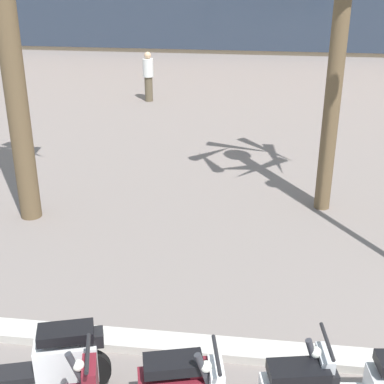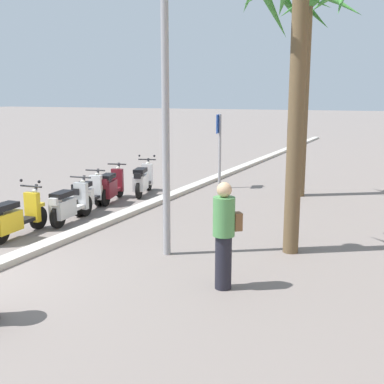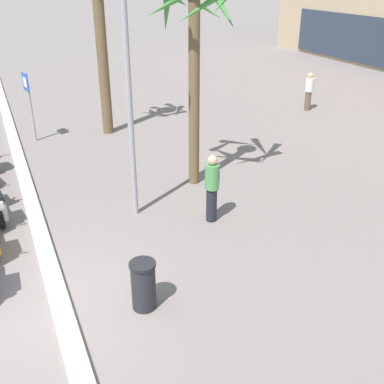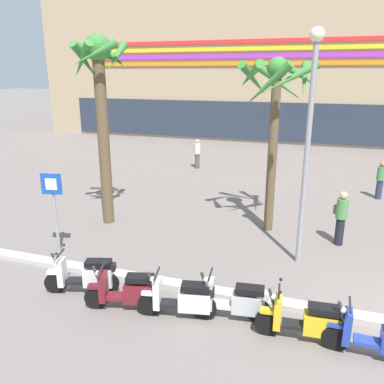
{
  "view_description": "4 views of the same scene",
  "coord_description": "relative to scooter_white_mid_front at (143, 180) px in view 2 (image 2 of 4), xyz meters",
  "views": [
    {
      "loc": [
        -5.22,
        -5.12,
        4.59
      ],
      "look_at": [
        -6.18,
        2.33,
        1.27
      ],
      "focal_mm": 51.37,
      "sensor_mm": 36.0,
      "label": 1
    },
    {
      "loc": [
        4.96,
        6.85,
        2.98
      ],
      "look_at": [
        -4.39,
        2.48,
        0.92
      ],
      "focal_mm": 45.09,
      "sensor_mm": 36.0,
      "label": 2
    },
    {
      "loc": [
        7.2,
        -0.2,
        5.56
      ],
      "look_at": [
        -1.57,
        3.67,
        0.95
      ],
      "focal_mm": 43.45,
      "sensor_mm": 36.0,
      "label": 3
    },
    {
      "loc": [
        -2.45,
        -7.69,
        5.08
      ],
      "look_at": [
        -6.46,
        4.18,
        1.25
      ],
      "focal_mm": 36.71,
      "sensor_mm": 36.0,
      "label": 4
    }
  ],
  "objects": [
    {
      "name": "crossing_sign",
      "position": [
        -2.07,
        1.66,
        1.04
      ],
      "size": [
        0.59,
        0.17,
        2.4
      ],
      "color": "#939399",
      "rests_on": "ground"
    },
    {
      "name": "pedestrian_strolling_near_curb",
      "position": [
        5.73,
        4.88,
        0.44
      ],
      "size": [
        0.41,
        0.44,
        1.7
      ],
      "color": "black",
      "rests_on": "ground"
    },
    {
      "name": "scooter_yellow_tail_end",
      "position": [
        5.05,
        -0.14,
        -0.02
      ],
      "size": [
        1.76,
        0.56,
        1.17
      ],
      "color": "black",
      "rests_on": "ground"
    },
    {
      "name": "palm_tree_far_corner",
      "position": [
        3.53,
        5.39,
        3.87
      ],
      "size": [
        2.64,
        2.62,
        5.53
      ],
      "color": "brown",
      "rests_on": "ground"
    },
    {
      "name": "street_lamp",
      "position": [
        4.64,
        3.29,
        3.31
      ],
      "size": [
        0.36,
        0.36,
        6.12
      ],
      "color": "#939399",
      "rests_on": "ground"
    },
    {
      "name": "scooter_white_mid_centre",
      "position": [
        2.49,
        -0.2,
        -0.02
      ],
      "size": [
        1.71,
        0.67,
        1.04
      ],
      "color": "black",
      "rests_on": "ground"
    },
    {
      "name": "scooter_silver_gap_after_mid",
      "position": [
        3.58,
        0.1,
        -0.02
      ],
      "size": [
        1.74,
        0.58,
        1.04
      ],
      "color": "black",
      "rests_on": "ground"
    },
    {
      "name": "scooter_maroon_far_back",
      "position": [
        1.25,
        -0.3,
        -0.01
      ],
      "size": [
        1.7,
        0.73,
        1.04
      ],
      "color": "black",
      "rests_on": "ground"
    },
    {
      "name": "palm_tree_by_mall_entrance",
      "position": [
        -1.94,
        4.31,
        4.1
      ],
      "size": [
        2.0,
        2.08,
        6.24
      ],
      "color": "brown",
      "rests_on": "ground"
    },
    {
      "name": "scooter_white_mid_front",
      "position": [
        0.0,
        0.0,
        0.0
      ],
      "size": [
        1.74,
        0.78,
        1.17
      ],
      "color": "black",
      "rests_on": "ground"
    }
  ]
}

